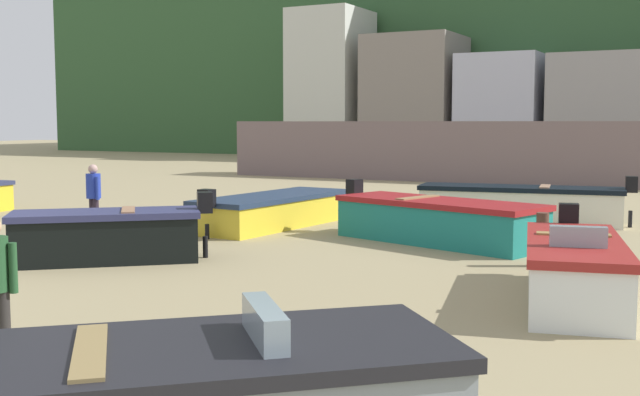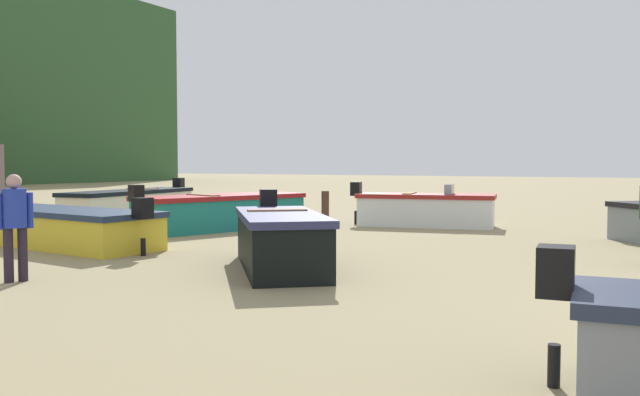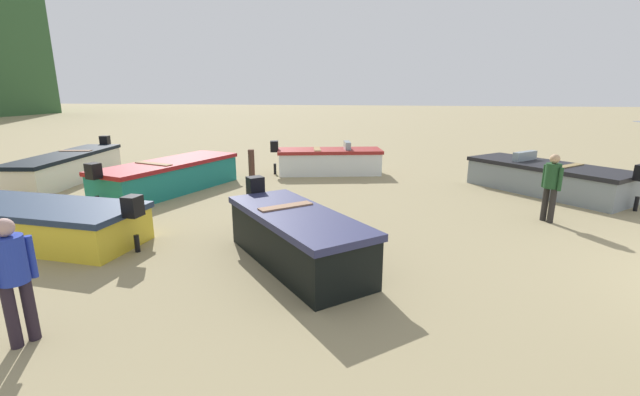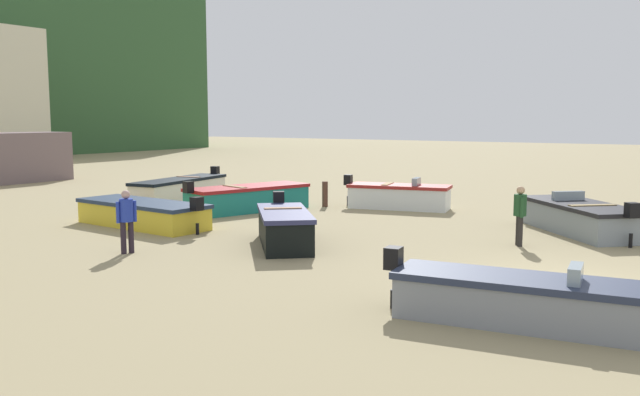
# 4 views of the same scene
# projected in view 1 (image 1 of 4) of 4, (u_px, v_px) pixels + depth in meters

# --- Properties ---
(headland_hill) EXTENTS (90.00, 32.00, 17.97)m
(headland_hill) POSITION_uv_depth(u_px,v_px,m) (588.00, 46.00, 65.68)
(headland_hill) COLOR #30552F
(headland_hill) RESTS_ON ground
(harbor_pier) EXTENTS (20.87, 2.40, 2.65)m
(harbor_pier) POSITION_uv_depth(u_px,v_px,m) (447.00, 151.00, 34.82)
(harbor_pier) COLOR #6E5C5D
(harbor_pier) RESTS_ON ground
(townhouse_far_left) EXTENTS (4.78, 5.39, 10.53)m
(townhouse_far_left) POSITION_uv_depth(u_px,v_px,m) (331.00, 85.00, 55.71)
(townhouse_far_left) COLOR beige
(townhouse_far_left) RESTS_ON ground
(townhouse_centre_left) EXTENTS (5.99, 5.67, 8.42)m
(townhouse_centre_left) POSITION_uv_depth(u_px,v_px,m) (415.00, 99.00, 53.02)
(townhouse_centre_left) COLOR gray
(townhouse_centre_left) RESTS_ON ground
(townhouse_centre) EXTENTS (5.08, 6.71, 6.90)m
(townhouse_centre) POSITION_uv_depth(u_px,v_px,m) (505.00, 109.00, 50.77)
(townhouse_centre) COLOR #B6B8CC
(townhouse_centre) RESTS_ON ground
(townhouse_centre_right) EXTENTS (5.73, 6.51, 6.71)m
(townhouse_centre_right) POSITION_uv_depth(u_px,v_px,m) (602.00, 110.00, 47.92)
(townhouse_centre_right) COLOR gray
(townhouse_centre_right) RESTS_ON ground
(boat_teal_0) EXTENTS (5.00, 2.92, 1.26)m
(boat_teal_0) POSITION_uv_depth(u_px,v_px,m) (438.00, 221.00, 16.86)
(boat_teal_0) COLOR #19756E
(boat_teal_0) RESTS_ON ground
(boat_black_1) EXTENTS (3.44, 3.21, 1.27)m
(boat_black_1) POSITION_uv_depth(u_px,v_px,m) (107.00, 236.00, 14.58)
(boat_black_1) COLOR black
(boat_black_1) RESTS_ON ground
(boat_white_2) EXTENTS (2.12, 4.16, 1.24)m
(boat_white_2) POSITION_uv_depth(u_px,v_px,m) (574.00, 270.00, 11.28)
(boat_white_2) COLOR white
(boat_white_2) RESTS_ON ground
(boat_cream_4) EXTENTS (5.45, 2.10, 1.28)m
(boat_cream_4) POSITION_uv_depth(u_px,v_px,m) (520.00, 204.00, 20.18)
(boat_cream_4) COLOR beige
(boat_cream_4) RESTS_ON ground
(boat_yellow_5) EXTENTS (2.03, 5.15, 1.12)m
(boat_yellow_5) POSITION_uv_depth(u_px,v_px,m) (273.00, 210.00, 19.50)
(boat_yellow_5) COLOR yellow
(boat_yellow_5) RESTS_ON ground
(mooring_post_mid_beach) EXTENTS (0.22, 0.22, 0.98)m
(mooring_post_mid_beach) POSITION_uv_depth(u_px,v_px,m) (542.00, 239.00, 14.11)
(mooring_post_mid_beach) COLOR #4D3026
(mooring_post_mid_beach) RESTS_ON ground
(beach_walker_distant) EXTENTS (0.53, 0.44, 1.62)m
(beach_walker_distant) POSITION_uv_depth(u_px,v_px,m) (94.00, 193.00, 18.37)
(beach_walker_distant) COLOR #271E29
(beach_walker_distant) RESTS_ON ground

